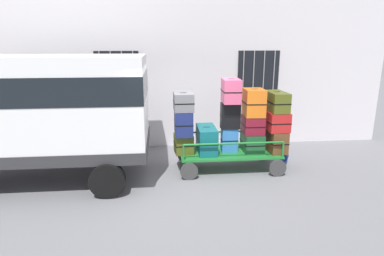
{
  "coord_description": "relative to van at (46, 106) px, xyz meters",
  "views": [
    {
      "loc": [
        -0.62,
        -6.9,
        2.97
      ],
      "look_at": [
        0.09,
        0.38,
        1.05
      ],
      "focal_mm": 30.51,
      "sensor_mm": 36.0,
      "label": 1
    }
  ],
  "objects": [
    {
      "name": "suitcase_right_middle",
      "position": [
        5.13,
        0.22,
        -0.48
      ],
      "size": [
        0.49,
        0.88,
        0.44
      ],
      "color": "#B21E1E",
      "rests_on": "suitcase_right_bottom"
    },
    {
      "name": "suitcase_midright_bottom",
      "position": [
        4.58,
        0.17,
        -1.01
      ],
      "size": [
        0.46,
        0.65,
        0.44
      ],
      "color": "#194C28",
      "rests_on": "luggage_cart"
    },
    {
      "name": "backpack",
      "position": [
        5.47,
        0.39,
        -1.45
      ],
      "size": [
        0.27,
        0.22,
        0.44
      ],
      "color": "navy",
      "rests_on": "ground"
    },
    {
      "name": "suitcase_left_top",
      "position": [
        2.94,
        0.18,
        0.0
      ],
      "size": [
        0.46,
        0.64,
        0.41
      ],
      "color": "slate",
      "rests_on": "suitcase_left_middle"
    },
    {
      "name": "suitcase_left_middle",
      "position": [
        2.94,
        0.22,
        -0.49
      ],
      "size": [
        0.41,
        0.73,
        0.57
      ],
      "color": "navy",
      "rests_on": "suitcase_left_bottom"
    },
    {
      "name": "suitcase_left_bottom",
      "position": [
        2.94,
        0.2,
        -1.0
      ],
      "size": [
        0.46,
        0.52,
        0.45
      ],
      "color": "#4C5119",
      "rests_on": "luggage_cart"
    },
    {
      "name": "suitcase_center_bottom",
      "position": [
        4.04,
        0.2,
        -0.94
      ],
      "size": [
        0.39,
        0.25,
        0.58
      ],
      "color": "#3372C6",
      "rests_on": "luggage_cart"
    },
    {
      "name": "suitcase_center_middle",
      "position": [
        4.04,
        0.19,
        -0.35
      ],
      "size": [
        0.46,
        0.29,
        0.61
      ],
      "color": "black",
      "rests_on": "suitcase_center_bottom"
    },
    {
      "name": "van",
      "position": [
        0.0,
        0.0,
        0.0
      ],
      "size": [
        4.26,
        2.23,
        2.71
      ],
      "color": "white",
      "rests_on": "ground"
    },
    {
      "name": "suitcase_center_top",
      "position": [
        4.04,
        0.19,
        0.23
      ],
      "size": [
        0.42,
        0.63,
        0.55
      ],
      "color": "#CC4C72",
      "rests_on": "suitcase_center_middle"
    },
    {
      "name": "suitcase_right_bottom",
      "position": [
        5.13,
        0.17,
        -0.97
      ],
      "size": [
        0.45,
        0.83,
        0.52
      ],
      "color": "brown",
      "rests_on": "luggage_cart"
    },
    {
      "name": "suitcase_midright_middle",
      "position": [
        4.58,
        0.18,
        -0.57
      ],
      "size": [
        0.49,
        0.59,
        0.42
      ],
      "color": "maroon",
      "rests_on": "suitcase_midright_bottom"
    },
    {
      "name": "building_wall",
      "position": [
        3.06,
        2.32,
        0.83
      ],
      "size": [
        12.0,
        0.38,
        5.0
      ],
      "color": "silver",
      "rests_on": "ground"
    },
    {
      "name": "suitcase_midleft_bottom",
      "position": [
        3.49,
        0.22,
        -0.92
      ],
      "size": [
        0.43,
        0.91,
        0.61
      ],
      "color": "#0F5960",
      "rests_on": "luggage_cart"
    },
    {
      "name": "suitcase_right_top",
      "position": [
        5.13,
        0.19,
        -0.03
      ],
      "size": [
        0.41,
        0.81,
        0.46
      ],
      "color": "#4C5119",
      "rests_on": "suitcase_right_middle"
    },
    {
      "name": "suitcase_midright_top",
      "position": [
        4.58,
        0.18,
        -0.05
      ],
      "size": [
        0.48,
        0.62,
        0.63
      ],
      "color": "orange",
      "rests_on": "suitcase_midright_middle"
    },
    {
      "name": "cart_railing",
      "position": [
        4.04,
        0.19,
        -0.91
      ],
      "size": [
        2.31,
        1.04,
        0.37
      ],
      "color": "#1E722D",
      "rests_on": "luggage_cart"
    },
    {
      "name": "luggage_cart",
      "position": [
        4.04,
        0.19,
        -1.3
      ],
      "size": [
        2.43,
        1.18,
        0.45
      ],
      "color": "#1E722D",
      "rests_on": "ground"
    },
    {
      "name": "ground_plane",
      "position": [
        3.05,
        -0.19,
        -1.67
      ],
      "size": [
        40.0,
        40.0,
        0.0
      ],
      "primitive_type": "plane",
      "color": "slate"
    }
  ]
}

